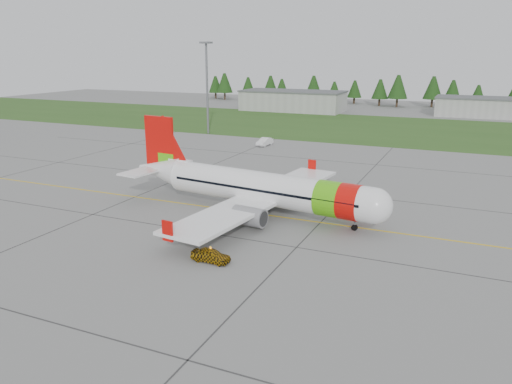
% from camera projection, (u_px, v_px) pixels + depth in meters
% --- Properties ---
extents(ground, '(320.00, 320.00, 0.00)m').
position_uv_depth(ground, '(206.00, 233.00, 51.93)').
color(ground, gray).
rests_on(ground, ground).
extents(aircraft, '(34.07, 31.64, 10.34)m').
position_uv_depth(aircraft, '(260.00, 188.00, 57.59)').
color(aircraft, white).
rests_on(aircraft, ground).
extents(follow_me_car, '(1.26, 1.48, 3.66)m').
position_uv_depth(follow_me_car, '(210.00, 243.00, 44.27)').
color(follow_me_car, '#CD910B').
rests_on(follow_me_car, ground).
extents(service_van, '(1.79, 1.71, 4.78)m').
position_uv_depth(service_van, '(265.00, 134.00, 99.86)').
color(service_van, white).
rests_on(service_van, ground).
extents(grass_strip, '(320.00, 50.00, 0.03)m').
position_uv_depth(grass_strip, '(368.00, 128.00, 124.13)').
color(grass_strip, '#30561E').
rests_on(grass_strip, ground).
extents(taxi_guideline, '(120.00, 0.25, 0.02)m').
position_uv_depth(taxi_guideline, '(239.00, 211.00, 58.97)').
color(taxi_guideline, gold).
rests_on(taxi_guideline, ground).
extents(hangar_west, '(32.00, 14.00, 6.00)m').
position_uv_depth(hangar_west, '(293.00, 101.00, 159.66)').
color(hangar_west, '#A8A8A3').
rests_on(hangar_west, ground).
extents(hangar_east, '(24.00, 12.00, 5.20)m').
position_uv_depth(hangar_east, '(480.00, 108.00, 145.40)').
color(hangar_east, '#A8A8A3').
rests_on(hangar_east, ground).
extents(floodlight_mast, '(0.50, 0.50, 20.00)m').
position_uv_depth(floodlight_mast, '(207.00, 90.00, 112.75)').
color(floodlight_mast, slate).
rests_on(floodlight_mast, ground).
extents(treeline, '(160.00, 8.00, 10.00)m').
position_uv_depth(treeline, '(402.00, 92.00, 172.10)').
color(treeline, '#1C3F14').
rests_on(treeline, ground).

